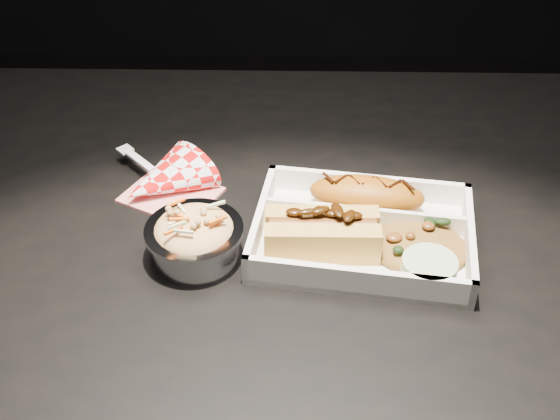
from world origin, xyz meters
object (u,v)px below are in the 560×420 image
object	(u,v)px
hotdog	(322,231)
foil_coleslaw_cup	(195,236)
dining_table	(293,275)
food_tray	(362,236)
fried_pastry	(367,195)
napkin_fork	(164,181)

from	to	relation	value
hotdog	foil_coleslaw_cup	xyz separation A→B (m)	(-0.14, -0.01, -0.00)
dining_table	food_tray	xyz separation A→B (m)	(0.08, -0.04, 0.10)
dining_table	fried_pastry	world-z (taller)	fried_pastry
fried_pastry	hotdog	size ratio (longest dim) A/B	1.08
food_tray	napkin_fork	size ratio (longest dim) A/B	1.77
foil_coleslaw_cup	food_tray	bearing A→B (deg)	8.63
dining_table	fried_pastry	bearing A→B (deg)	10.68
hotdog	napkin_fork	xyz separation A→B (m)	(-0.20, 0.12, -0.02)
food_tray	hotdog	distance (m)	0.06
hotdog	foil_coleslaw_cup	size ratio (longest dim) A/B	1.17
dining_table	food_tray	distance (m)	0.13
foil_coleslaw_cup	hotdog	bearing A→B (deg)	3.60
fried_pastry	foil_coleslaw_cup	world-z (taller)	foil_coleslaw_cup
napkin_fork	foil_coleslaw_cup	bearing A→B (deg)	-19.31
foil_coleslaw_cup	fried_pastry	bearing A→B (deg)	22.73
food_tray	fried_pastry	xyz separation A→B (m)	(0.01, 0.05, 0.02)
hotdog	dining_table	bearing A→B (deg)	118.64
dining_table	napkin_fork	world-z (taller)	napkin_fork
dining_table	food_tray	world-z (taller)	food_tray
fried_pastry	napkin_fork	bearing A→B (deg)	170.78
dining_table	hotdog	bearing A→B (deg)	-61.02
dining_table	napkin_fork	xyz separation A→B (m)	(-0.17, 0.06, 0.11)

